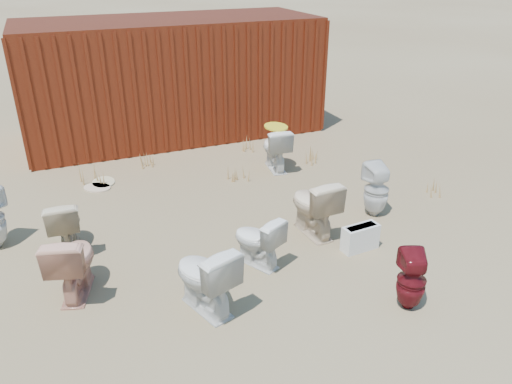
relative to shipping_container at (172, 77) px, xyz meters
name	(u,v)px	position (x,y,z in m)	size (l,w,h in m)	color
ground	(273,246)	(0.00, -5.20, -1.20)	(100.00, 100.00, 0.00)	brown
shipping_container	(172,77)	(0.00, 0.00, 0.00)	(6.00, 2.40, 2.40)	#52170D
toilet_front_a	(205,277)	(-1.23, -6.10, -0.78)	(0.47, 0.82, 0.84)	silver
toilet_front_pink	(72,263)	(-2.53, -5.24, -0.79)	(0.46, 0.80, 0.82)	tan
toilet_front_c	(257,241)	(-0.36, -5.50, -0.86)	(0.38, 0.67, 0.69)	white
toilet_front_maroon	(411,280)	(0.87, -6.94, -0.85)	(0.32, 0.32, 0.71)	#5F1016
toilet_back_beige_left	(65,224)	(-2.56, -4.21, -0.82)	(0.43, 0.75, 0.76)	#C6B491
toilet_back_beige_right	(314,206)	(0.66, -5.08, -0.77)	(0.48, 0.84, 0.86)	beige
toilet_back_yellowlid	(276,148)	(1.15, -2.76, -0.80)	(0.44, 0.78, 0.79)	white
toilet_back_e	(376,190)	(1.79, -4.95, -0.79)	(0.37, 0.38, 0.82)	silver
yellow_lid	(276,127)	(1.15, -2.76, -0.39)	(0.40, 0.50, 0.03)	gold
loose_tank	(360,238)	(1.04, -5.71, -1.02)	(0.50, 0.20, 0.35)	silver
loose_lid_near	(103,182)	(-1.85, -2.20, -1.19)	(0.38, 0.49, 0.02)	#C2B88C
loose_lid_far	(97,188)	(-1.98, -2.38, -1.19)	(0.36, 0.47, 0.02)	beige
weed_clump_a	(91,174)	(-2.03, -2.10, -1.05)	(0.36, 0.36, 0.30)	#A37A41
weed_clump_b	(238,172)	(0.34, -2.96, -1.06)	(0.32, 0.32, 0.27)	#A37A41
weed_clump_c	(314,156)	(1.93, -2.80, -1.05)	(0.36, 0.36, 0.29)	#A37A41
weed_clump_d	(147,159)	(-0.99, -1.70, -1.08)	(0.30, 0.30, 0.25)	#A37A41
weed_clump_e	(248,144)	(1.04, -1.70, -1.07)	(0.34, 0.34, 0.26)	#A37A41
weed_clump_f	(433,188)	(3.06, -4.76, -1.07)	(0.28, 0.28, 0.26)	#A37A41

